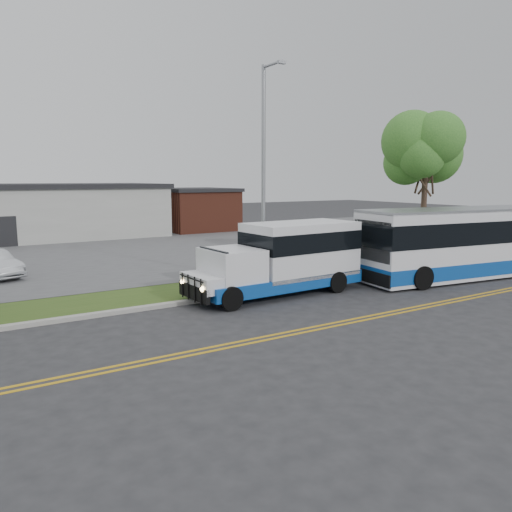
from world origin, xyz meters
TOP-DOWN VIEW (x-y plane):
  - ground at (0.00, 0.00)m, footprint 140.00×140.00m
  - lane_line_north at (0.00, -3.85)m, footprint 70.00×0.12m
  - lane_line_south at (0.00, -4.15)m, footprint 70.00×0.12m
  - curb at (0.00, 1.10)m, footprint 80.00×0.30m
  - verge at (0.00, 2.90)m, footprint 80.00×3.30m
  - parking_lot at (0.00, 17.00)m, footprint 80.00×25.00m
  - brick_wing at (10.50, 26.00)m, footprint 6.30×7.30m
  - tree_east at (14.00, 3.00)m, footprint 5.20×5.20m
  - streetlight_near at (3.00, 2.73)m, footprint 0.35×1.53m
  - shuttle_bus at (2.74, 0.63)m, footprint 7.75×2.85m
  - transit_bus at (12.44, -1.24)m, footprint 12.36×4.27m

SIDE VIEW (x-z plane):
  - ground at x=0.00m, z-range 0.00..0.00m
  - lane_line_north at x=0.00m, z-range 0.00..0.01m
  - lane_line_south at x=0.00m, z-range 0.00..0.01m
  - verge at x=0.00m, z-range 0.00..0.10m
  - parking_lot at x=0.00m, z-range 0.00..0.10m
  - curb at x=0.00m, z-range 0.00..0.15m
  - shuttle_bus at x=2.74m, z-range 0.10..3.03m
  - transit_bus at x=12.44m, z-range 0.02..3.38m
  - brick_wing at x=10.50m, z-range 0.01..3.91m
  - streetlight_near at x=3.00m, z-range 0.48..9.98m
  - tree_east at x=14.00m, z-range 2.04..10.37m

